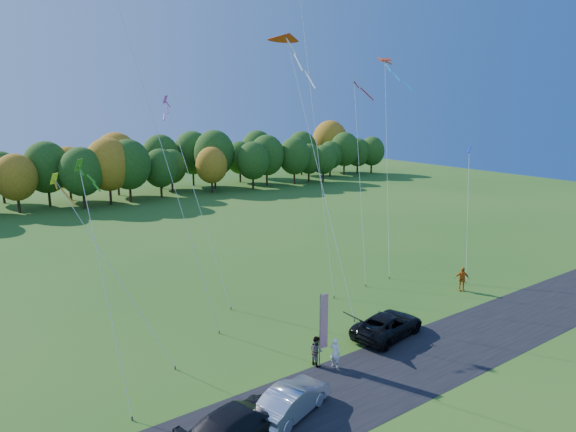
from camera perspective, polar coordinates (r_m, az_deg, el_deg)
ground at (r=32.60m, az=6.33°, el=-14.01°), size 160.00×160.00×0.00m
asphalt_strip at (r=30.10m, az=11.62°, el=-16.58°), size 90.00×6.00×0.01m
tree_line at (r=80.37m, az=-20.75°, el=1.27°), size 116.00×12.00×10.00m
black_suv at (r=33.76m, az=11.03°, el=-11.79°), size 5.74×3.38×1.50m
silver_sedan at (r=25.79m, az=0.45°, el=-19.74°), size 4.80×2.98×1.49m
dark_truck_a at (r=24.22m, az=-5.41°, el=-21.96°), size 6.02×3.49×1.64m
person_tailgate_a at (r=29.74m, az=5.27°, el=-14.88°), size 0.58×0.72×1.71m
person_tailgate_b at (r=29.87m, az=3.14°, el=-14.71°), size 0.68×0.86×1.72m
person_east at (r=42.80m, az=18.77°, el=-6.64°), size 1.13×1.12×1.92m
feather_flag at (r=29.23m, az=3.91°, el=-11.53°), size 0.56×0.09×4.27m
kite_delta_blue at (r=33.94m, az=-15.45°, el=12.62°), size 5.89×9.76×30.48m
kite_parafoil_orange at (r=42.43m, az=2.76°, el=11.97°), size 6.33×11.80×28.67m
kite_delta_red at (r=36.57m, az=2.23°, el=11.34°), size 2.55×8.77×20.51m
kite_parafoil_rainbow at (r=46.79m, az=10.95°, el=5.90°), size 7.64×7.81×18.99m
kite_diamond_yellow at (r=31.09m, az=-18.91°, el=-5.66°), size 4.42×8.04×10.80m
kite_diamond_green at (r=26.71m, az=-20.19°, el=-4.91°), size 1.05×6.07×12.05m
kite_diamond_white at (r=43.42m, az=7.97°, el=4.17°), size 4.13×6.46×17.06m
kite_diamond_pink at (r=37.73m, az=-10.04°, el=1.64°), size 2.15×6.70×15.32m
kite_diamond_blue_low at (r=45.53m, az=19.33°, el=0.22°), size 3.77×3.45×11.21m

